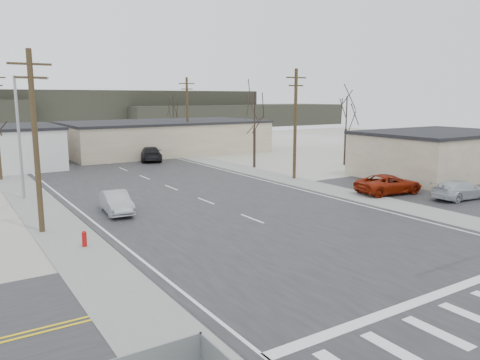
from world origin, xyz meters
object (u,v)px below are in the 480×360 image
object	(u,v)px
car_parked_red	(389,184)
fire_hydrant	(84,239)
car_far_b	(51,148)
sedan_crossing	(116,202)
car_parked_silver	(460,190)
car_far_a	(150,154)

from	to	relation	value
car_parked_red	fire_hydrant	bearing A→B (deg)	100.21
fire_hydrant	car_far_b	size ratio (longest dim) A/B	0.23
sedan_crossing	car_parked_red	size ratio (longest dim) A/B	0.79
fire_hydrant	sedan_crossing	bearing A→B (deg)	59.05
fire_hydrant	car_far_b	world-z (taller)	car_far_b
car_parked_silver	car_far_b	bearing A→B (deg)	26.99
fire_hydrant	sedan_crossing	distance (m)	7.00
car_parked_silver	fire_hydrant	bearing A→B (deg)	86.66
car_far_a	car_parked_silver	world-z (taller)	car_far_a
car_far_b	fire_hydrant	bearing A→B (deg)	-94.40
car_far_a	car_parked_silver	xyz separation A→B (m)	(11.22, -32.30, -0.16)
fire_hydrant	car_parked_red	distance (m)	23.55
car_far_b	sedan_crossing	bearing A→B (deg)	-90.39
fire_hydrant	car_parked_silver	world-z (taller)	car_parked_silver
car_far_b	car_parked_red	size ratio (longest dim) A/B	0.70
fire_hydrant	car_parked_red	bearing A→B (deg)	1.54
fire_hydrant	car_parked_silver	size ratio (longest dim) A/B	0.18
car_far_b	car_parked_silver	world-z (taller)	car_parked_silver
sedan_crossing	car_far_a	world-z (taller)	car_far_a
car_parked_red	car_parked_silver	size ratio (longest dim) A/B	1.12
fire_hydrant	car_far_a	xyz separation A→B (m)	(15.12, 28.72, 0.44)
car_far_a	car_far_b	size ratio (longest dim) A/B	1.53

